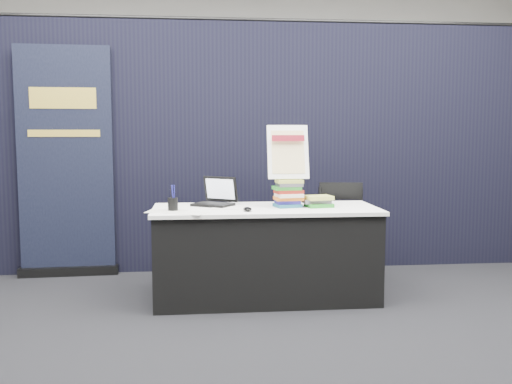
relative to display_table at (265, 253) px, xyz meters
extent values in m
plane|color=black|center=(0.00, -0.55, -0.38)|extent=(8.00, 8.00, 0.00)
cube|color=beige|center=(0.00, 3.45, 1.37)|extent=(8.00, 0.02, 3.50)
cube|color=black|center=(0.00, 1.05, 0.82)|extent=(6.00, 0.08, 2.40)
cube|color=black|center=(0.00, 0.00, -0.02)|extent=(1.76, 0.71, 0.72)
cube|color=white|center=(0.00, 0.00, 0.36)|extent=(1.80, 0.75, 0.03)
cube|color=black|center=(-0.42, 0.14, 0.38)|extent=(0.37, 0.34, 0.02)
cube|color=black|center=(-0.42, 0.24, 0.50)|extent=(0.29, 0.21, 0.21)
cube|color=silver|center=(-0.42, 0.24, 0.50)|extent=(0.24, 0.17, 0.17)
ellipsoid|color=black|center=(-0.16, -0.21, 0.39)|extent=(0.08, 0.11, 0.03)
cube|color=silver|center=(-0.78, -0.16, 0.38)|extent=(0.33, 0.26, 0.00)
cube|color=silver|center=(-0.60, -0.26, 0.38)|extent=(0.32, 0.29, 0.00)
cube|color=silver|center=(-0.29, -0.01, 0.38)|extent=(0.28, 0.20, 0.00)
cylinder|color=black|center=(-0.73, -0.12, 0.42)|extent=(0.09, 0.09, 0.10)
cube|color=#1B5368|center=(0.19, 0.01, 0.39)|extent=(0.23, 0.19, 0.03)
cube|color=navy|center=(0.19, 0.01, 0.42)|extent=(0.23, 0.19, 0.03)
cube|color=#C5631B|center=(0.19, 0.01, 0.44)|extent=(0.23, 0.19, 0.03)
cube|color=beige|center=(0.19, 0.01, 0.47)|extent=(0.23, 0.19, 0.03)
cube|color=maroon|center=(0.19, 0.01, 0.50)|extent=(0.23, 0.19, 0.03)
cube|color=#217E23|center=(0.19, 0.01, 0.53)|extent=(0.23, 0.19, 0.03)
cube|color=#49494E|center=(0.19, 0.01, 0.55)|extent=(0.23, 0.19, 0.03)
cube|color=#B5BB4A|center=(0.19, 0.01, 0.58)|extent=(0.23, 0.19, 0.03)
cube|color=#217E23|center=(0.43, -0.01, 0.39)|extent=(0.23, 0.18, 0.03)
cube|color=#49494E|center=(0.43, -0.01, 0.42)|extent=(0.23, 0.18, 0.03)
cube|color=#B5BB4A|center=(0.43, -0.01, 0.45)|extent=(0.23, 0.18, 0.03)
cube|color=black|center=(0.19, -0.01, 0.61)|extent=(0.22, 0.02, 0.01)
cylinder|color=black|center=(0.10, 0.08, 0.74)|extent=(0.01, 0.11, 0.32)
cylinder|color=black|center=(0.27, 0.08, 0.74)|extent=(0.01, 0.11, 0.32)
cube|color=white|center=(0.19, 0.04, 0.82)|extent=(0.33, 0.13, 0.43)
cube|color=beige|center=(0.19, 0.03, 0.82)|extent=(0.27, 0.10, 0.34)
cube|color=maroon|center=(0.19, 0.03, 0.93)|extent=(0.27, 0.02, 0.05)
cube|color=black|center=(-1.76, 0.93, -0.33)|extent=(0.91, 0.14, 0.09)
cube|color=black|center=(-1.76, 0.95, 0.70)|extent=(0.86, 0.07, 2.15)
cube|color=gold|center=(-1.76, 0.93, 1.29)|extent=(0.59, 0.03, 0.19)
cube|color=gold|center=(-1.76, 0.93, 0.97)|extent=(0.64, 0.03, 0.06)
cylinder|color=black|center=(0.56, 0.13, -0.16)|extent=(0.02, 0.02, 0.44)
cylinder|color=black|center=(0.94, 0.13, -0.16)|extent=(0.02, 0.02, 0.44)
cylinder|color=black|center=(0.56, 0.51, -0.16)|extent=(0.02, 0.02, 0.44)
cylinder|color=black|center=(0.94, 0.51, -0.16)|extent=(0.02, 0.02, 0.44)
cube|color=black|center=(0.75, 0.32, 0.08)|extent=(0.46, 0.46, 0.04)
cube|color=black|center=(0.75, 0.51, 0.45)|extent=(0.39, 0.08, 0.15)
camera|label=1|loc=(-0.54, -4.51, 0.98)|focal=40.00mm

